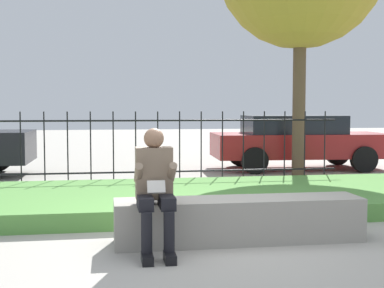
{
  "coord_description": "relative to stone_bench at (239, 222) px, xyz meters",
  "views": [
    {
      "loc": [
        -1.16,
        -5.75,
        1.51
      ],
      "look_at": [
        0.16,
        2.5,
        0.93
      ],
      "focal_mm": 50.0,
      "sensor_mm": 36.0,
      "label": 1
    }
  ],
  "objects": [
    {
      "name": "person_seated_reader",
      "position": [
        -0.97,
        -0.31,
        0.49
      ],
      "size": [
        0.42,
        0.73,
        1.29
      ],
      "color": "black",
      "rests_on": "ground_plane"
    },
    {
      "name": "car_parked_right",
      "position": [
        3.11,
        6.59,
        0.48
      ],
      "size": [
        4.23,
        1.98,
        1.3
      ],
      "rotation": [
        0.0,
        0.0,
        -0.05
      ],
      "color": "maroon",
      "rests_on": "ground_plane"
    },
    {
      "name": "ground_plane",
      "position": [
        -0.3,
        0.0,
        -0.22
      ],
      "size": [
        60.0,
        60.0,
        0.0
      ],
      "primitive_type": "plane",
      "color": "#A8A399"
    },
    {
      "name": "grass_berm",
      "position": [
        -0.3,
        2.18,
        -0.1
      ],
      "size": [
        8.64,
        2.96,
        0.24
      ],
      "color": "#569342",
      "rests_on": "ground_plane"
    },
    {
      "name": "iron_fence",
      "position": [
        -0.3,
        4.26,
        0.52
      ],
      "size": [
        6.64,
        0.03,
        1.43
      ],
      "color": "black",
      "rests_on": "ground_plane"
    },
    {
      "name": "stone_bench",
      "position": [
        0.0,
        0.0,
        0.0
      ],
      "size": [
        2.78,
        0.55,
        0.49
      ],
      "color": "gray",
      "rests_on": "ground_plane"
    }
  ]
}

